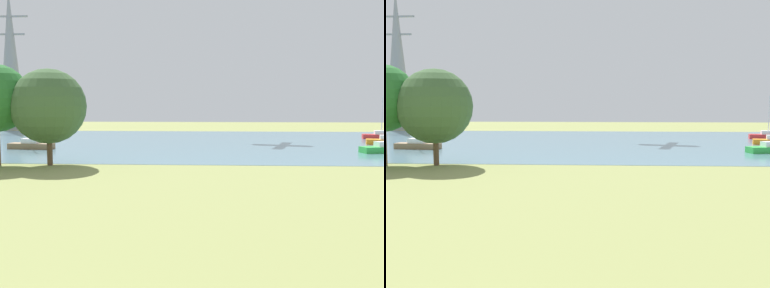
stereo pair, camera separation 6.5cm
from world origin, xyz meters
TOP-DOWN VIEW (x-y plane):
  - ground_plane at (0.00, 22.00)m, footprint 160.00×160.00m
  - water_surface at (0.00, 50.00)m, footprint 140.00×40.00m
  - sailboat_brown at (-16.77, 41.43)m, footprint 4.97×2.19m
  - sailboat_red at (24.76, 56.56)m, footprint 4.98×2.24m
  - tree_west_far at (-10.38, 29.35)m, footprint 5.98×5.98m
  - electricity_pylon at (-32.76, 73.16)m, footprint 6.40×4.40m

SIDE VIEW (x-z plane):
  - ground_plane at x=0.00m, z-range 0.00..0.00m
  - water_surface at x=0.00m, z-range 0.00..0.02m
  - sailboat_red at x=24.76m, z-range -2.40..3.29m
  - sailboat_brown at x=-16.77m, z-range -2.97..3.89m
  - tree_west_far at x=-10.38m, z-range 0.86..8.59m
  - electricity_pylon at x=-32.76m, z-range 0.01..24.20m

